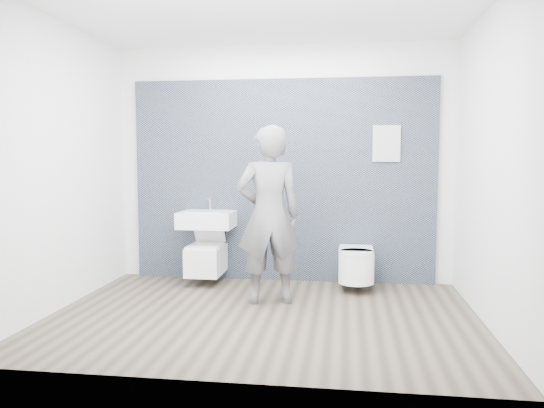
# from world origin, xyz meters

# --- Properties ---
(ground) EXTENTS (4.00, 4.00, 0.00)m
(ground) POSITION_xyz_m (0.00, 0.00, 0.00)
(ground) COLOR brown
(ground) RESTS_ON ground
(room_shell) EXTENTS (4.00, 4.00, 4.00)m
(room_shell) POSITION_xyz_m (0.00, 0.00, 1.74)
(room_shell) COLOR silver
(room_shell) RESTS_ON ground
(tile_wall) EXTENTS (3.60, 0.06, 2.40)m
(tile_wall) POSITION_xyz_m (0.00, 1.47, 0.00)
(tile_wall) COLOR black
(tile_wall) RESTS_ON ground
(washbasin) EXTENTS (0.63, 0.47, 0.47)m
(washbasin) POSITION_xyz_m (-0.86, 1.20, 0.76)
(washbasin) COLOR white
(washbasin) RESTS_ON ground
(toilet_square) EXTENTS (0.39, 0.56, 0.71)m
(toilet_square) POSITION_xyz_m (-0.86, 1.16, 0.30)
(toilet_square) COLOR white
(toilet_square) RESTS_ON ground
(toilet_rounded) EXTENTS (0.39, 0.66, 0.36)m
(toilet_rounded) POSITION_xyz_m (0.88, 1.11, 0.28)
(toilet_rounded) COLOR white
(toilet_rounded) RESTS_ON ground
(info_placard) EXTENTS (0.31, 0.03, 0.42)m
(info_placard) POSITION_xyz_m (1.21, 1.43, 0.00)
(info_placard) COLOR white
(info_placard) RESTS_ON ground
(visitor) EXTENTS (0.75, 0.60, 1.80)m
(visitor) POSITION_xyz_m (-0.01, 0.45, 0.90)
(visitor) COLOR slate
(visitor) RESTS_ON ground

